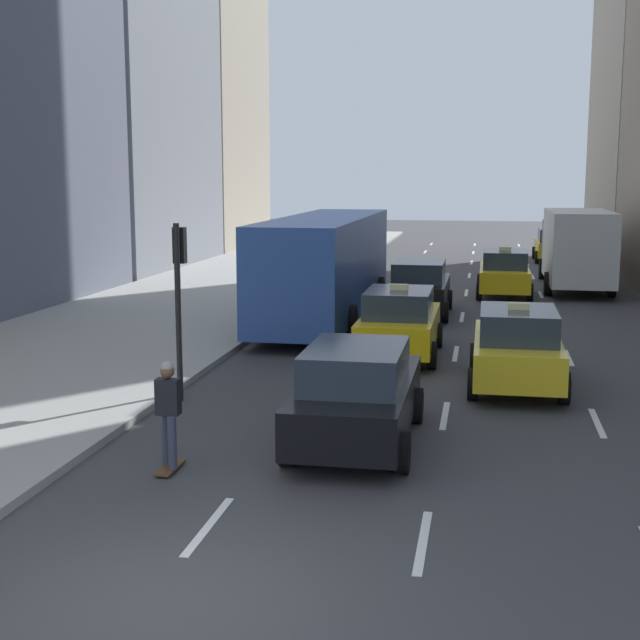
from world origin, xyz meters
TOP-DOWN VIEW (x-y plane):
  - ground_plane at (0.00, 0.00)m, footprint 160.00×160.00m
  - sidewalk_left at (-7.00, 27.00)m, footprint 8.00×66.00m
  - lane_markings at (2.60, 23.00)m, footprint 5.72×56.00m
  - taxi_lead at (4.00, 10.61)m, footprint 2.02×4.40m
  - taxi_second at (1.20, 13.36)m, footprint 2.02×4.40m
  - taxi_third at (4.00, 25.33)m, footprint 2.02×4.40m
  - taxi_fourth at (6.80, 39.39)m, footprint 2.02×4.40m
  - sedan_black_near at (1.20, 5.92)m, footprint 2.02×4.61m
  - sedan_silver_behind at (1.20, 20.16)m, footprint 2.02×4.61m
  - city_bus at (-1.61, 18.63)m, footprint 2.80×11.61m
  - box_truck at (6.80, 27.96)m, footprint 2.58×8.40m
  - skateboarder at (-1.46, 4.01)m, footprint 0.36×0.80m
  - traffic_light_pole at (-2.75, 8.26)m, footprint 0.24×0.42m

SIDE VIEW (x-z plane):
  - ground_plane at x=0.00m, z-range 0.00..0.00m
  - lane_markings at x=2.60m, z-range 0.00..0.01m
  - sidewalk_left at x=-7.00m, z-range 0.00..0.15m
  - taxi_lead at x=4.00m, z-range -0.05..1.82m
  - taxi_second at x=1.20m, z-range -0.05..1.82m
  - taxi_third at x=4.00m, z-range -0.05..1.82m
  - taxi_fourth at x=6.80m, z-range -0.05..1.82m
  - sedan_black_near at x=1.20m, z-range 0.02..1.75m
  - sedan_silver_behind at x=1.20m, z-range 0.01..1.80m
  - skateboarder at x=-1.46m, z-range 0.09..1.84m
  - box_truck at x=6.80m, z-range 0.14..3.29m
  - city_bus at x=-1.61m, z-range 0.16..3.41m
  - traffic_light_pole at x=-2.75m, z-range 0.61..4.21m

